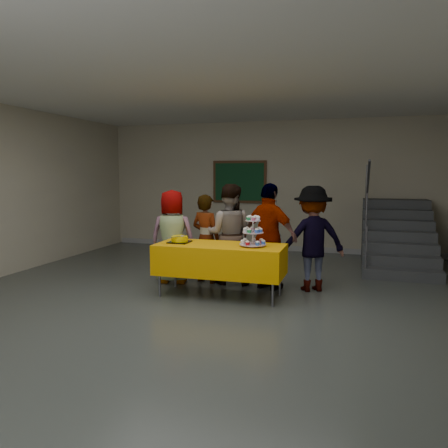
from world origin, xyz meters
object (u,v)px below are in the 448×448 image
(bear_cake, at_px, (180,239))
(schoolchild_c, at_px, (229,234))
(schoolchild_a, at_px, (172,237))
(staircase, at_px, (396,240))
(schoolchild_e, at_px, (312,239))
(noticeboard, at_px, (239,182))
(schoolchild_b, at_px, (206,239))
(cupcake_stand, at_px, (253,234))
(schoolchild_d, at_px, (269,237))
(bake_table, at_px, (220,259))

(bear_cake, distance_m, schoolchild_c, 0.94)
(schoolchild_a, xyz_separation_m, staircase, (3.67, 2.66, -0.28))
(schoolchild_c, relative_size, staircase, 0.68)
(schoolchild_e, xyz_separation_m, noticeboard, (-2.04, 3.31, 0.79))
(schoolchild_b, relative_size, schoolchild_e, 0.90)
(cupcake_stand, relative_size, schoolchild_b, 0.30)
(cupcake_stand, bearing_deg, schoolchild_d, 78.92)
(schoolchild_e, relative_size, staircase, 0.67)
(schoolchild_c, height_order, schoolchild_d, schoolchild_d)
(bake_table, bearing_deg, schoolchild_e, 29.92)
(staircase, bearing_deg, noticeboard, 166.40)
(cupcake_stand, height_order, noticeboard, noticeboard)
(bear_cake, bearing_deg, noticeboard, 92.06)
(schoolchild_b, bearing_deg, staircase, -124.15)
(schoolchild_e, bearing_deg, cupcake_stand, 19.50)
(cupcake_stand, xyz_separation_m, schoolchild_c, (-0.58, 0.78, -0.14))
(bear_cake, bearing_deg, schoolchild_c, 54.22)
(bake_table, distance_m, noticeboard, 4.24)
(cupcake_stand, relative_size, schoolchild_d, 0.27)
(bear_cake, bearing_deg, schoolchild_a, 123.16)
(bear_cake, xyz_separation_m, schoolchild_c, (0.55, 0.76, -0.01))
(cupcake_stand, relative_size, schoolchild_e, 0.27)
(schoolchild_a, distance_m, schoolchild_c, 0.93)
(bake_table, relative_size, cupcake_stand, 4.22)
(cupcake_stand, distance_m, schoolchild_c, 0.98)
(schoolchild_a, bearing_deg, noticeboard, -101.34)
(bake_table, distance_m, schoolchild_d, 0.90)
(bake_table, distance_m, schoolchild_b, 0.89)
(schoolchild_b, distance_m, schoolchild_e, 1.73)
(bear_cake, distance_m, noticeboard, 4.11)
(cupcake_stand, height_order, schoolchild_a, schoolchild_a)
(cupcake_stand, relative_size, bear_cake, 1.24)
(schoolchild_a, relative_size, staircase, 0.64)
(noticeboard, bearing_deg, bear_cake, -87.94)
(schoolchild_d, xyz_separation_m, noticeboard, (-1.40, 3.44, 0.77))
(schoolchild_c, bearing_deg, schoolchild_d, 160.48)
(noticeboard, bearing_deg, cupcake_stand, -72.52)
(noticeboard, bearing_deg, schoolchild_d, -67.87)
(bake_table, bearing_deg, schoolchild_b, 122.88)
(cupcake_stand, height_order, schoolchild_d, schoolchild_d)
(bear_cake, relative_size, schoolchild_a, 0.23)
(staircase, relative_size, noticeboard, 1.85)
(schoolchild_c, distance_m, staircase, 3.70)
(schoolchild_a, distance_m, staircase, 4.54)
(bake_table, bearing_deg, bear_cake, -179.99)
(schoolchild_e, height_order, noticeboard, noticeboard)
(schoolchild_b, relative_size, schoolchild_c, 0.89)
(bake_table, xyz_separation_m, noticeboard, (-0.78, 4.04, 1.04))
(bear_cake, bearing_deg, schoolchild_b, 77.43)
(noticeboard, bearing_deg, schoolchild_b, -84.67)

